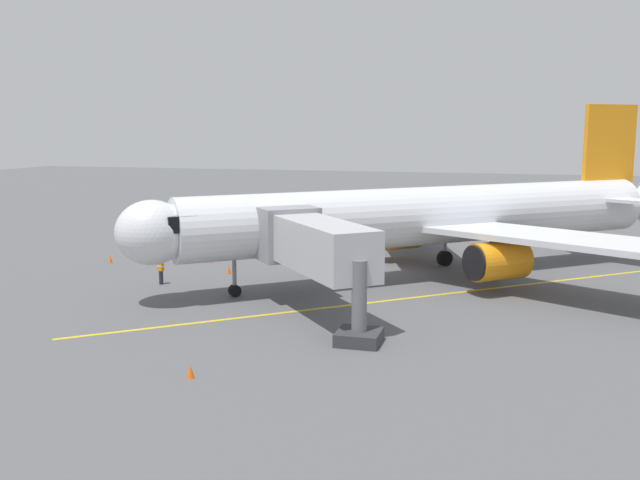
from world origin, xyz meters
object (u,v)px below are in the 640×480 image
object	(u,v)px
jet_bridge	(310,244)
safety_cone_nose_right	(229,270)
safety_cone_nose_left	(210,259)
ground_crew_wing_walker	(522,257)
tug_near_nose	(333,231)
safety_cone_wing_port	(110,259)
airplane	(434,217)
safety_cone_wing_starboard	(191,371)
ground_crew_marshaller	(161,271)

from	to	relation	value
jet_bridge	safety_cone_nose_right	distance (m)	12.25
safety_cone_nose_left	ground_crew_wing_walker	bearing A→B (deg)	-170.77
tug_near_nose	safety_cone_nose_left	size ratio (longest dim) A/B	4.93
ground_crew_wing_walker	safety_cone_wing_port	xyz separation A→B (m)	(29.08, 5.64, -0.61)
airplane	safety_cone_nose_left	size ratio (longest dim) A/B	61.38
ground_crew_wing_walker	safety_cone_wing_port	world-z (taller)	ground_crew_wing_walker
airplane	safety_cone_wing_starboard	bearing A→B (deg)	71.98
tug_near_nose	safety_cone_wing_port	distance (m)	19.99
safety_cone_wing_port	safety_cone_wing_starboard	xyz separation A→B (m)	(-16.21, 20.10, 0.00)
tug_near_nose	safety_cone_wing_starboard	distance (m)	35.46
safety_cone_nose_left	safety_cone_nose_right	world-z (taller)	same
ground_crew_wing_walker	safety_cone_wing_starboard	size ratio (longest dim) A/B	3.11
safety_cone_wing_port	safety_cone_wing_starboard	distance (m)	25.83
airplane	safety_cone_wing_starboard	distance (m)	23.27
ground_crew_marshaller	safety_cone_nose_right	distance (m)	5.07
ground_crew_wing_walker	safety_cone_nose_right	world-z (taller)	ground_crew_wing_walker
safety_cone_nose_right	safety_cone_wing_port	world-z (taller)	same
jet_bridge	ground_crew_wing_walker	world-z (taller)	jet_bridge
jet_bridge	safety_cone_nose_left	bearing A→B (deg)	-46.37
safety_cone_wing_starboard	airplane	bearing A→B (deg)	-108.02
safety_cone_nose_left	jet_bridge	bearing A→B (deg)	133.63
ground_crew_wing_walker	safety_cone_wing_starboard	xyz separation A→B (m)	(12.87, 25.75, -0.61)
safety_cone_nose_right	safety_cone_wing_port	size ratio (longest dim) A/B	1.00
jet_bridge	safety_cone_nose_right	xyz separation A→B (m)	(8.21, -8.40, -3.49)
tug_near_nose	safety_cone_wing_port	size ratio (longest dim) A/B	4.93
tug_near_nose	safety_cone_nose_right	xyz separation A→B (m)	(3.12, 16.41, -0.43)
ground_crew_wing_walker	safety_cone_nose_right	xyz separation A→B (m)	(19.22, 6.85, -0.61)
jet_bridge	tug_near_nose	world-z (taller)	jet_bridge
ground_crew_marshaller	safety_cone_nose_left	world-z (taller)	ground_crew_marshaller
ground_crew_marshaller	safety_cone_wing_port	world-z (taller)	ground_crew_marshaller
airplane	jet_bridge	bearing A→B (deg)	65.21
airplane	safety_cone_wing_port	xyz separation A→B (m)	(23.31, 1.74, -3.73)
safety_cone_nose_right	ground_crew_marshaller	bearing A→B (deg)	55.16
jet_bridge	ground_crew_wing_walker	distance (m)	19.02
safety_cone_nose_right	safety_cone_wing_starboard	size ratio (longest dim) A/B	1.00
jet_bridge	safety_cone_wing_port	world-z (taller)	jet_bridge
airplane	tug_near_nose	xyz separation A→B (m)	(10.33, -13.46, -3.30)
tug_near_nose	jet_bridge	bearing A→B (deg)	101.61
airplane	tug_near_nose	bearing A→B (deg)	-52.50
safety_cone_nose_left	safety_cone_wing_port	xyz separation A→B (m)	(6.97, 2.05, 0.00)
ground_crew_wing_walker	ground_crew_marshaller	bearing A→B (deg)	26.43
jet_bridge	safety_cone_nose_left	xyz separation A→B (m)	(11.11, -11.65, -3.49)
airplane	jet_bridge	xyz separation A→B (m)	(5.24, 11.34, -0.24)
safety_cone_wing_starboard	ground_crew_marshaller	bearing A→B (deg)	-58.03
tug_near_nose	ground_crew_wing_walker	bearing A→B (deg)	149.30
ground_crew_marshaller	safety_cone_nose_right	xyz separation A→B (m)	(-2.87, -4.13, -0.61)
ground_crew_marshaller	safety_cone_nose_left	bearing A→B (deg)	-89.82
safety_cone_wing_port	safety_cone_wing_starboard	bearing A→B (deg)	128.88
safety_cone_nose_left	safety_cone_wing_starboard	size ratio (longest dim) A/B	1.00
safety_cone_wing_starboard	ground_crew_wing_walker	bearing A→B (deg)	-116.56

